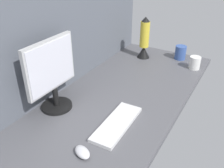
% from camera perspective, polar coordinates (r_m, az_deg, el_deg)
% --- Properties ---
extents(ground_plane, '(1.80, 0.80, 0.03)m').
position_cam_1_polar(ground_plane, '(1.60, 1.28, -3.02)').
color(ground_plane, '#515156').
extents(cubicle_wall_back, '(1.80, 0.06, 0.78)m').
position_cam_1_polar(cubicle_wall_back, '(1.63, -10.42, 12.81)').
color(cubicle_wall_back, '#565B66').
rests_on(cubicle_wall_back, ground_plane).
extents(monitor, '(0.36, 0.18, 0.42)m').
position_cam_1_polar(monitor, '(1.41, -13.68, 2.43)').
color(monitor, black).
rests_on(monitor, ground_plane).
extents(keyboard, '(0.37, 0.14, 0.02)m').
position_cam_1_polar(keyboard, '(1.34, 1.14, -9.12)').
color(keyboard, silver).
rests_on(keyboard, ground_plane).
extents(mouse, '(0.09, 0.11, 0.03)m').
position_cam_1_polar(mouse, '(1.18, -6.83, -15.30)').
color(mouse, silver).
rests_on(mouse, ground_plane).
extents(mug_ceramic_white, '(0.08, 0.08, 0.10)m').
position_cam_1_polar(mug_ceramic_white, '(2.02, 18.50, 4.67)').
color(mug_ceramic_white, white).
rests_on(mug_ceramic_white, ground_plane).
extents(mug_ceramic_blue, '(0.13, 0.09, 0.11)m').
position_cam_1_polar(mug_ceramic_blue, '(2.17, 15.49, 7.02)').
color(mug_ceramic_blue, '#38569E').
rests_on(mug_ceramic_blue, ground_plane).
extents(lava_lamp, '(0.11, 0.11, 0.35)m').
position_cam_1_polar(lava_lamp, '(2.10, 7.44, 9.78)').
color(lava_lamp, black).
rests_on(lava_lamp, ground_plane).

